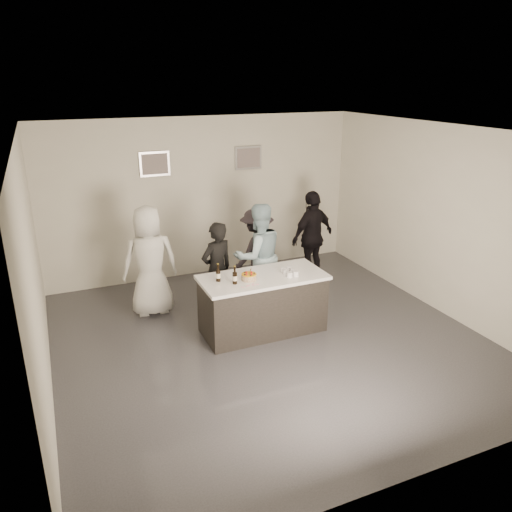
% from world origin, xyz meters
% --- Properties ---
extents(floor, '(6.00, 6.00, 0.00)m').
position_xyz_m(floor, '(0.00, 0.00, 0.00)').
color(floor, '#3D3D42').
rests_on(floor, ground).
extents(ceiling, '(6.00, 6.00, 0.00)m').
position_xyz_m(ceiling, '(0.00, 0.00, 3.00)').
color(ceiling, white).
extents(wall_back, '(6.00, 0.04, 3.00)m').
position_xyz_m(wall_back, '(0.00, 3.00, 1.50)').
color(wall_back, silver).
rests_on(wall_back, ground).
extents(wall_front, '(6.00, 0.04, 3.00)m').
position_xyz_m(wall_front, '(0.00, -3.00, 1.50)').
color(wall_front, silver).
rests_on(wall_front, ground).
extents(wall_left, '(0.04, 6.00, 3.00)m').
position_xyz_m(wall_left, '(-3.00, 0.00, 1.50)').
color(wall_left, silver).
rests_on(wall_left, ground).
extents(wall_right, '(0.04, 6.00, 3.00)m').
position_xyz_m(wall_right, '(3.00, 0.00, 1.50)').
color(wall_right, silver).
rests_on(wall_right, ground).
extents(picture_left, '(0.54, 0.04, 0.44)m').
position_xyz_m(picture_left, '(-0.90, 2.97, 2.20)').
color(picture_left, '#B2B2B7').
rests_on(picture_left, wall_back).
extents(picture_right, '(0.54, 0.04, 0.44)m').
position_xyz_m(picture_right, '(0.90, 2.97, 2.20)').
color(picture_right, '#B2B2B7').
rests_on(picture_right, wall_back).
extents(bar_counter, '(1.86, 0.86, 0.90)m').
position_xyz_m(bar_counter, '(0.03, 0.31, 0.45)').
color(bar_counter, white).
rests_on(bar_counter, ground).
extents(cake, '(0.22, 0.22, 0.08)m').
position_xyz_m(cake, '(-0.22, 0.25, 0.94)').
color(cake, gold).
rests_on(cake, bar_counter).
extents(beer_bottle_a, '(0.07, 0.07, 0.26)m').
position_xyz_m(beer_bottle_a, '(-0.64, 0.38, 1.03)').
color(beer_bottle_a, black).
rests_on(beer_bottle_a, bar_counter).
extents(beer_bottle_b, '(0.07, 0.07, 0.26)m').
position_xyz_m(beer_bottle_b, '(-0.46, 0.19, 1.03)').
color(beer_bottle_b, black).
rests_on(beer_bottle_b, bar_counter).
extents(tumbler_cluster, '(0.19, 0.30, 0.08)m').
position_xyz_m(tumbler_cluster, '(0.41, 0.21, 0.94)').
color(tumbler_cluster, orange).
rests_on(tumbler_cluster, bar_counter).
extents(candles, '(0.24, 0.08, 0.01)m').
position_xyz_m(candles, '(-0.30, 0.05, 0.90)').
color(candles, pink).
rests_on(candles, bar_counter).
extents(person_main_black, '(0.66, 0.53, 1.56)m').
position_xyz_m(person_main_black, '(-0.42, 1.09, 0.78)').
color(person_main_black, black).
rests_on(person_main_black, ground).
extents(person_main_blue, '(0.88, 0.69, 1.77)m').
position_xyz_m(person_main_blue, '(0.33, 1.16, 0.88)').
color(person_main_blue, '#9DC0CD').
rests_on(person_main_blue, ground).
extents(person_guest_left, '(0.92, 0.63, 1.80)m').
position_xyz_m(person_guest_left, '(-1.37, 1.59, 0.90)').
color(person_guest_left, silver).
rests_on(person_guest_left, ground).
extents(person_guest_right, '(1.09, 0.72, 1.73)m').
position_xyz_m(person_guest_right, '(1.69, 1.79, 0.86)').
color(person_guest_right, black).
rests_on(person_guest_right, ground).
extents(person_guest_back, '(1.15, 0.94, 1.55)m').
position_xyz_m(person_guest_back, '(0.51, 1.65, 0.78)').
color(person_guest_back, '#2B252C').
rests_on(person_guest_back, ground).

